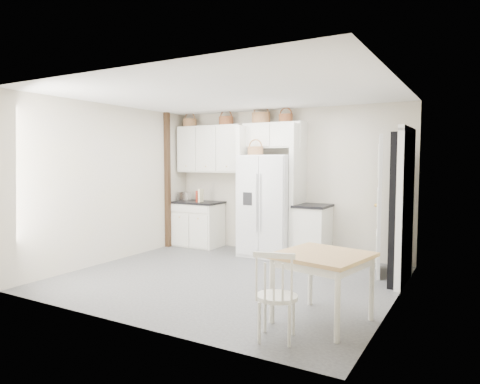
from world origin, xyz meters
The scene contains 27 objects.
floor centered at (0.00, 0.00, 0.00)m, with size 4.50×4.50×0.00m, color #3C3C3E.
ceiling centered at (0.00, 0.00, 2.60)m, with size 4.50×4.50×0.00m, color white.
wall_back centered at (0.00, 2.00, 1.30)m, with size 4.50×4.50×0.00m, color beige.
wall_left centered at (-2.25, 0.00, 1.30)m, with size 4.00×4.00×0.00m, color beige.
wall_right centered at (2.25, 0.00, 1.30)m, with size 4.00×4.00×0.00m, color beige.
refrigerator centered at (-0.15, 1.61, 0.89)m, with size 0.92×0.74×1.78m, color silver.
base_cab_left centered at (-1.73, 1.70, 0.42)m, with size 0.91×0.57×0.84m, color silver.
base_cab_right centered at (0.64, 1.70, 0.45)m, with size 0.51×0.61×0.90m, color silver.
dining_table centered at (1.70, -0.93, 0.36)m, with size 0.87×0.87×0.72m, color #A88A48.
windsor_chair centered at (1.48, -1.57, 0.41)m, with size 0.40×0.36×0.81m, color silver.
counter_left centered at (-1.73, 1.70, 0.86)m, with size 0.95×0.61×0.04m, color black.
counter_right centered at (0.64, 1.70, 0.92)m, with size 0.55×0.65×0.04m, color black.
toaster centered at (-2.06, 1.69, 0.97)m, with size 0.25×0.14×0.17m, color silver.
cookbook_red centered at (-1.65, 1.62, 0.99)m, with size 0.03×0.15×0.22m, color #A42D1B.
cookbook_cream centered at (-1.61, 1.62, 1.01)m, with size 0.04×0.17×0.26m, color beige.
basket_upper_a centered at (-2.01, 1.83, 2.43)m, with size 0.28×0.28×0.16m, color brown.
basket_upper_c centered at (-1.16, 1.83, 2.43)m, with size 0.28×0.28×0.16m, color brown.
basket_bridge_a centered at (-0.42, 1.83, 2.45)m, with size 0.34×0.34×0.19m, color brown.
basket_bridge_b centered at (0.07, 1.83, 2.42)m, with size 0.25×0.25×0.14m, color brown.
basket_fridge_a centered at (-0.37, 1.51, 1.85)m, with size 0.28×0.28×0.15m, color brown.
upper_cabinet centered at (-1.50, 1.83, 1.90)m, with size 1.40×0.34×0.90m, color silver.
bridge_cabinet centered at (-0.15, 1.83, 2.12)m, with size 1.12×0.34×0.45m, color silver.
fridge_panel_left centered at (-0.66, 1.70, 1.15)m, with size 0.08×0.60×2.30m, color silver.
fridge_panel_right centered at (0.36, 1.70, 1.15)m, with size 0.08×0.60×2.30m, color silver.
trim_post centered at (-2.20, 1.35, 1.30)m, with size 0.09×0.09×2.60m, color #2F1E11.
doorway_void centered at (2.16, 1.00, 1.02)m, with size 0.18×0.85×2.05m, color black.
door_slab centered at (1.80, 1.33, 1.02)m, with size 0.80×0.04×2.05m, color white.
Camera 1 is at (3.11, -5.14, 1.68)m, focal length 32.00 mm.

